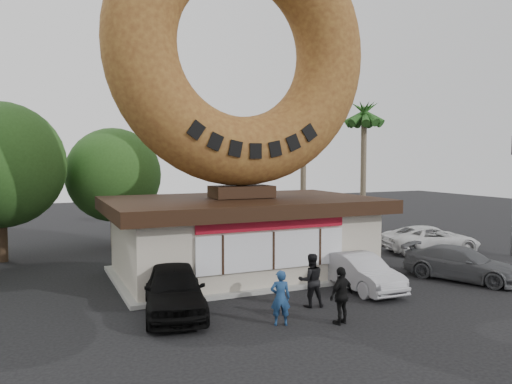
{
  "coord_description": "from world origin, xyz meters",
  "views": [
    {
      "loc": [
        -8.02,
        -13.53,
        5.01
      ],
      "look_at": [
        -0.22,
        4.0,
        3.67
      ],
      "focal_mm": 35.0,
      "sensor_mm": 36.0,
      "label": 1
    }
  ],
  "objects_px": {
    "donut_shop": "(242,233)",
    "giant_donut": "(241,49)",
    "car_silver": "(360,272)",
    "car_grey": "(462,264)",
    "street_lamp": "(148,166)",
    "person_left": "(280,298)",
    "car_white": "(431,239)",
    "person_center": "(311,280)",
    "person_right": "(342,295)",
    "car_black": "(174,289)"
  },
  "relations": [
    {
      "from": "donut_shop",
      "to": "giant_donut",
      "type": "distance_m",
      "value": 7.73
    },
    {
      "from": "car_silver",
      "to": "car_grey",
      "type": "xyz_separation_m",
      "value": [
        4.7,
        -0.47,
        -0.0
      ]
    },
    {
      "from": "giant_donut",
      "to": "street_lamp",
      "type": "bearing_deg",
      "value": 100.51
    },
    {
      "from": "street_lamp",
      "to": "person_left",
      "type": "bearing_deg",
      "value": -88.54
    },
    {
      "from": "donut_shop",
      "to": "car_white",
      "type": "xyz_separation_m",
      "value": [
        10.92,
        0.45,
        -1.07
      ]
    },
    {
      "from": "donut_shop",
      "to": "giant_donut",
      "type": "height_order",
      "value": "giant_donut"
    },
    {
      "from": "street_lamp",
      "to": "car_silver",
      "type": "relative_size",
      "value": 1.96
    },
    {
      "from": "car_grey",
      "to": "donut_shop",
      "type": "bearing_deg",
      "value": 123.13
    },
    {
      "from": "person_left",
      "to": "car_silver",
      "type": "bearing_deg",
      "value": -133.8
    },
    {
      "from": "person_center",
      "to": "person_right",
      "type": "height_order",
      "value": "person_center"
    },
    {
      "from": "person_left",
      "to": "person_center",
      "type": "height_order",
      "value": "person_center"
    },
    {
      "from": "giant_donut",
      "to": "car_silver",
      "type": "relative_size",
      "value": 2.79
    },
    {
      "from": "car_black",
      "to": "giant_donut",
      "type": "bearing_deg",
      "value": 56.93
    },
    {
      "from": "donut_shop",
      "to": "car_grey",
      "type": "bearing_deg",
      "value": -30.33
    },
    {
      "from": "car_grey",
      "to": "car_white",
      "type": "xyz_separation_m",
      "value": [
        3.09,
        5.03,
        0.03
      ]
    },
    {
      "from": "person_center",
      "to": "car_silver",
      "type": "relative_size",
      "value": 0.44
    },
    {
      "from": "street_lamp",
      "to": "car_grey",
      "type": "bearing_deg",
      "value": -56.44
    },
    {
      "from": "car_black",
      "to": "car_white",
      "type": "distance_m",
      "value": 15.65
    },
    {
      "from": "person_left",
      "to": "car_black",
      "type": "xyz_separation_m",
      "value": [
        -2.61,
        2.37,
        -0.04
      ]
    },
    {
      "from": "person_center",
      "to": "car_silver",
      "type": "bearing_deg",
      "value": -144.48
    },
    {
      "from": "giant_donut",
      "to": "person_center",
      "type": "height_order",
      "value": "giant_donut"
    },
    {
      "from": "car_grey",
      "to": "car_white",
      "type": "relative_size",
      "value": 0.92
    },
    {
      "from": "person_center",
      "to": "car_silver",
      "type": "xyz_separation_m",
      "value": [
        2.8,
        1.15,
        -0.23
      ]
    },
    {
      "from": "street_lamp",
      "to": "car_silver",
      "type": "height_order",
      "value": "street_lamp"
    },
    {
      "from": "car_grey",
      "to": "street_lamp",
      "type": "bearing_deg",
      "value": 97.03
    },
    {
      "from": "person_right",
      "to": "car_silver",
      "type": "bearing_deg",
      "value": -151.91
    },
    {
      "from": "person_left",
      "to": "car_white",
      "type": "relative_size",
      "value": 0.33
    },
    {
      "from": "car_black",
      "to": "person_center",
      "type": "bearing_deg",
      "value": -3.37
    },
    {
      "from": "giant_donut",
      "to": "car_grey",
      "type": "relative_size",
      "value": 2.47
    },
    {
      "from": "person_left",
      "to": "car_silver",
      "type": "relative_size",
      "value": 0.41
    },
    {
      "from": "street_lamp",
      "to": "person_right",
      "type": "height_order",
      "value": "street_lamp"
    },
    {
      "from": "car_black",
      "to": "street_lamp",
      "type": "bearing_deg",
      "value": 92.47
    },
    {
      "from": "giant_donut",
      "to": "car_black",
      "type": "distance_m",
      "value": 10.46
    },
    {
      "from": "car_black",
      "to": "car_grey",
      "type": "bearing_deg",
      "value": 9.04
    },
    {
      "from": "giant_donut",
      "to": "donut_shop",
      "type": "bearing_deg",
      "value": -90.0
    },
    {
      "from": "giant_donut",
      "to": "car_black",
      "type": "height_order",
      "value": "giant_donut"
    },
    {
      "from": "donut_shop",
      "to": "person_left",
      "type": "bearing_deg",
      "value": -102.45
    },
    {
      "from": "person_right",
      "to": "car_black",
      "type": "relative_size",
      "value": 0.37
    },
    {
      "from": "person_center",
      "to": "car_black",
      "type": "height_order",
      "value": "person_center"
    },
    {
      "from": "street_lamp",
      "to": "car_grey",
      "type": "distance_m",
      "value": 17.93
    },
    {
      "from": "person_right",
      "to": "car_silver",
      "type": "xyz_separation_m",
      "value": [
        2.83,
        3.02,
        -0.2
      ]
    },
    {
      "from": "donut_shop",
      "to": "car_grey",
      "type": "xyz_separation_m",
      "value": [
        7.83,
        -4.58,
        -1.1
      ]
    },
    {
      "from": "donut_shop",
      "to": "person_center",
      "type": "height_order",
      "value": "donut_shop"
    },
    {
      "from": "donut_shop",
      "to": "car_silver",
      "type": "height_order",
      "value": "donut_shop"
    },
    {
      "from": "street_lamp",
      "to": "giant_donut",
      "type": "bearing_deg",
      "value": -79.49
    },
    {
      "from": "person_left",
      "to": "person_center",
      "type": "relative_size",
      "value": 0.92
    },
    {
      "from": "car_grey",
      "to": "giant_donut",
      "type": "bearing_deg",
      "value": 123.04
    },
    {
      "from": "giant_donut",
      "to": "person_center",
      "type": "bearing_deg",
      "value": -86.37
    },
    {
      "from": "person_right",
      "to": "car_silver",
      "type": "height_order",
      "value": "person_right"
    },
    {
      "from": "person_right",
      "to": "car_silver",
      "type": "relative_size",
      "value": 0.43
    }
  ]
}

